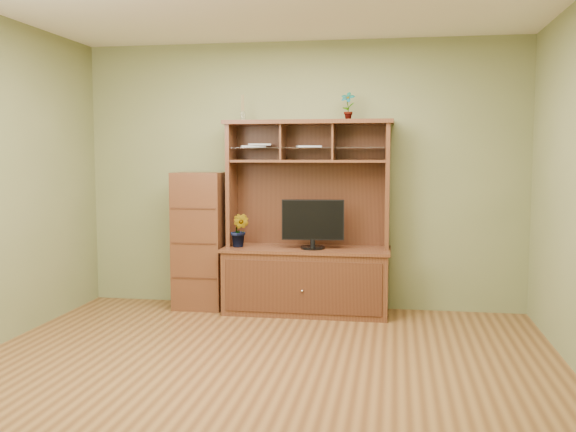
# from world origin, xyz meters

# --- Properties ---
(room) EXTENTS (4.54, 4.04, 2.74)m
(room) POSITION_xyz_m (0.00, 0.00, 1.35)
(room) COLOR #5A3619
(room) RESTS_ON ground
(media_hutch) EXTENTS (1.66, 0.61, 1.90)m
(media_hutch) POSITION_xyz_m (0.10, 1.73, 0.52)
(media_hutch) COLOR #3E2011
(media_hutch) RESTS_ON room
(monitor) EXTENTS (0.61, 0.23, 0.48)m
(monitor) POSITION_xyz_m (0.17, 1.65, 0.90)
(monitor) COLOR black
(monitor) RESTS_ON media_hutch
(orchid_plant) EXTENTS (0.21, 0.19, 0.34)m
(orchid_plant) POSITION_xyz_m (-0.56, 1.65, 0.82)
(orchid_plant) COLOR #35591E
(orchid_plant) RESTS_ON media_hutch
(top_plant) EXTENTS (0.16, 0.13, 0.27)m
(top_plant) POSITION_xyz_m (0.49, 1.80, 2.04)
(top_plant) COLOR #296924
(top_plant) RESTS_ON media_hutch
(reed_diffuser) EXTENTS (0.05, 0.05, 0.26)m
(reed_diffuser) POSITION_xyz_m (-0.56, 1.80, 2.00)
(reed_diffuser) COLOR silver
(reed_diffuser) RESTS_ON media_hutch
(magazines) EXTENTS (0.84, 0.25, 0.04)m
(magazines) POSITION_xyz_m (-0.25, 1.80, 1.65)
(magazines) COLOR #A3A3A8
(magazines) RESTS_ON media_hutch
(side_cabinet) EXTENTS (0.49, 0.45, 1.39)m
(side_cabinet) POSITION_xyz_m (-1.00, 1.76, 0.69)
(side_cabinet) COLOR #3E2011
(side_cabinet) RESTS_ON room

